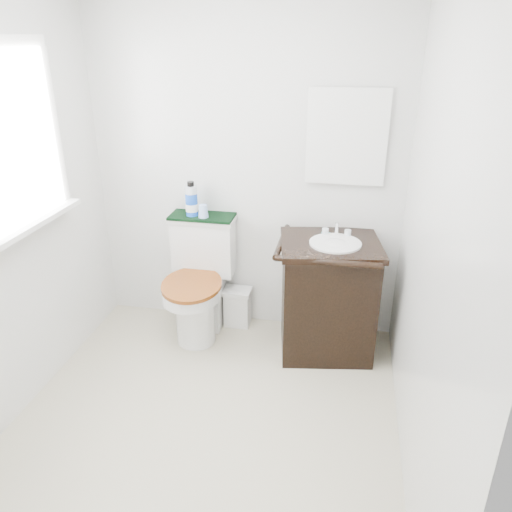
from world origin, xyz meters
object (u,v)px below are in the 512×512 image
(toilet, at_px, (200,286))
(mouthwash_bottle, at_px, (191,200))
(vanity, at_px, (328,295))
(trash_bin, at_px, (237,307))
(cup, at_px, (203,211))

(toilet, height_order, mouthwash_bottle, mouthwash_bottle)
(toilet, relative_size, vanity, 0.94)
(mouthwash_bottle, bearing_deg, trash_bin, 4.48)
(trash_bin, relative_size, cup, 3.33)
(trash_bin, xyz_separation_m, mouthwash_bottle, (-0.31, -0.02, 0.84))
(toilet, xyz_separation_m, trash_bin, (0.25, 0.14, -0.22))
(vanity, bearing_deg, toilet, 176.25)
(cup, bearing_deg, toilet, -105.03)
(trash_bin, xyz_separation_m, cup, (-0.22, -0.05, 0.77))
(toilet, distance_m, mouthwash_bottle, 0.63)
(toilet, height_order, trash_bin, toilet)
(vanity, xyz_separation_m, trash_bin, (-0.68, 0.20, -0.28))
(toilet, relative_size, cup, 9.57)
(mouthwash_bottle, height_order, cup, mouthwash_bottle)
(toilet, distance_m, vanity, 0.93)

